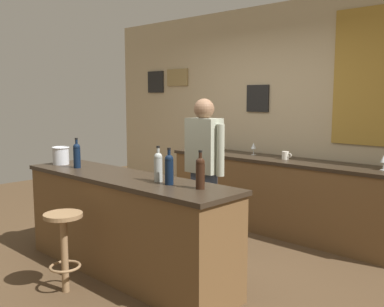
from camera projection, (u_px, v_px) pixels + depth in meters
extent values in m
plane|color=#4C3823|center=(157.00, 261.00, 4.40)|extent=(10.00, 10.00, 0.00)
cube|color=tan|center=(272.00, 115.00, 5.68)|extent=(6.00, 0.06, 2.80)
cube|color=black|center=(156.00, 82.00, 7.08)|extent=(0.36, 0.02, 0.34)
cube|color=#997F4C|center=(177.00, 77.00, 6.74)|extent=(0.44, 0.02, 0.26)
cube|color=black|center=(258.00, 98.00, 5.76)|extent=(0.34, 0.02, 0.35)
cube|color=brown|center=(125.00, 227.00, 4.05)|extent=(2.38, 0.57, 0.88)
cube|color=#2D2319|center=(124.00, 178.00, 3.99)|extent=(2.43, 0.60, 0.04)
cube|color=brown|center=(281.00, 198.00, 5.26)|extent=(3.04, 0.53, 0.86)
cube|color=#2D2319|center=(282.00, 161.00, 5.21)|extent=(3.10, 0.56, 0.04)
cylinder|color=#384766|center=(211.00, 215.00, 4.51)|extent=(0.13, 0.13, 0.86)
cylinder|color=#384766|center=(197.00, 211.00, 4.64)|extent=(0.13, 0.13, 0.86)
cube|color=#9EA38E|center=(204.00, 146.00, 4.48)|extent=(0.36, 0.20, 0.56)
sphere|color=brown|center=(204.00, 109.00, 4.43)|extent=(0.21, 0.21, 0.21)
cylinder|color=#9EA38E|center=(220.00, 150.00, 4.34)|extent=(0.08, 0.08, 0.52)
cylinder|color=#9EA38E|center=(188.00, 147.00, 4.64)|extent=(0.08, 0.08, 0.52)
cylinder|color=olive|center=(65.00, 255.00, 3.67)|extent=(0.06, 0.06, 0.65)
torus|color=olive|center=(65.00, 267.00, 3.68)|extent=(0.26, 0.26, 0.02)
cylinder|color=olive|center=(63.00, 215.00, 3.62)|extent=(0.32, 0.32, 0.03)
cylinder|color=black|center=(77.00, 158.00, 4.43)|extent=(0.07, 0.07, 0.20)
sphere|color=black|center=(77.00, 147.00, 4.41)|extent=(0.07, 0.07, 0.07)
cylinder|color=black|center=(76.00, 144.00, 4.41)|extent=(0.03, 0.03, 0.09)
cylinder|color=black|center=(76.00, 139.00, 4.40)|extent=(0.03, 0.03, 0.02)
cylinder|color=#999E99|center=(158.00, 170.00, 3.72)|extent=(0.07, 0.07, 0.20)
sphere|color=#999E99|center=(158.00, 157.00, 3.70)|extent=(0.07, 0.07, 0.07)
cylinder|color=#999E99|center=(158.00, 153.00, 3.70)|extent=(0.03, 0.03, 0.09)
cylinder|color=black|center=(158.00, 147.00, 3.69)|extent=(0.03, 0.03, 0.02)
cylinder|color=black|center=(169.00, 173.00, 3.59)|extent=(0.07, 0.07, 0.20)
sphere|color=black|center=(169.00, 159.00, 3.58)|extent=(0.07, 0.07, 0.07)
cylinder|color=black|center=(169.00, 155.00, 3.57)|extent=(0.03, 0.03, 0.09)
cylinder|color=black|center=(169.00, 149.00, 3.56)|extent=(0.03, 0.03, 0.02)
cylinder|color=black|center=(200.00, 176.00, 3.42)|extent=(0.07, 0.07, 0.20)
sphere|color=black|center=(200.00, 162.00, 3.41)|extent=(0.07, 0.07, 0.07)
cylinder|color=black|center=(200.00, 158.00, 3.40)|extent=(0.03, 0.03, 0.09)
cylinder|color=black|center=(200.00, 151.00, 3.40)|extent=(0.03, 0.03, 0.02)
cylinder|color=#B7BABF|center=(61.00, 156.00, 4.66)|extent=(0.17, 0.17, 0.18)
torus|color=#B7BABF|center=(60.00, 148.00, 4.65)|extent=(0.19, 0.19, 0.02)
cylinder|color=silver|center=(253.00, 155.00, 5.57)|extent=(0.06, 0.06, 0.00)
cylinder|color=silver|center=(253.00, 151.00, 5.57)|extent=(0.01, 0.01, 0.07)
cone|color=silver|center=(254.00, 146.00, 5.56)|extent=(0.07, 0.07, 0.08)
cylinder|color=silver|center=(383.00, 170.00, 4.42)|extent=(0.06, 0.06, 0.00)
cylinder|color=silver|center=(383.00, 166.00, 4.41)|extent=(0.01, 0.01, 0.07)
cone|color=silver|center=(384.00, 159.00, 4.40)|extent=(0.07, 0.07, 0.08)
cylinder|color=silver|center=(285.00, 155.00, 5.16)|extent=(0.08, 0.08, 0.09)
torus|color=silver|center=(289.00, 155.00, 5.13)|extent=(0.06, 0.01, 0.06)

